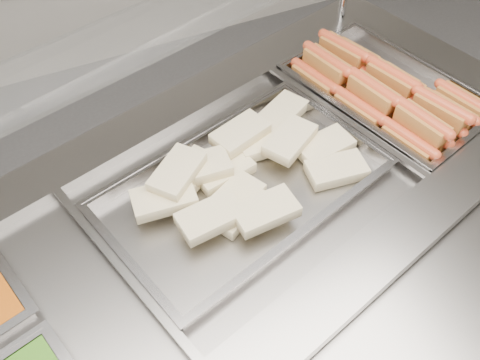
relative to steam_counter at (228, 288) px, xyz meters
name	(u,v)px	position (x,y,z in m)	size (l,w,h in m)	color
steam_counter	(228,288)	(0.00, 0.00, 0.00)	(2.25, 1.45, 0.99)	gray
tray_rail	(386,358)	(0.16, -0.54, 0.44)	(1.99, 0.92, 0.06)	gray
sneeze_guard	(155,28)	(-0.07, 0.23, 0.90)	(1.84, 0.81, 0.49)	silver
pan_hotdogs	(384,98)	(0.66, 0.19, 0.45)	(0.53, 0.69, 0.11)	gray
pan_wraps	(243,191)	(0.06, 0.02, 0.47)	(0.84, 0.63, 0.08)	gray
hotdogs_in_buns	(385,92)	(0.64, 0.17, 0.50)	(0.47, 0.61, 0.13)	#AD5924
tortilla_wraps	(244,169)	(0.09, 0.06, 0.51)	(0.68, 0.47, 0.10)	beige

